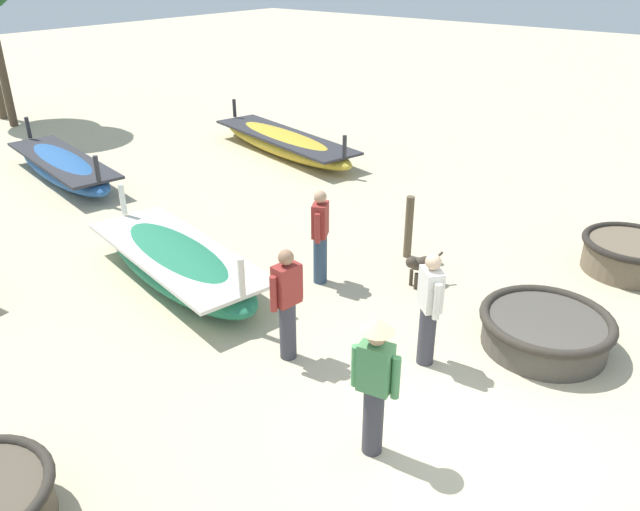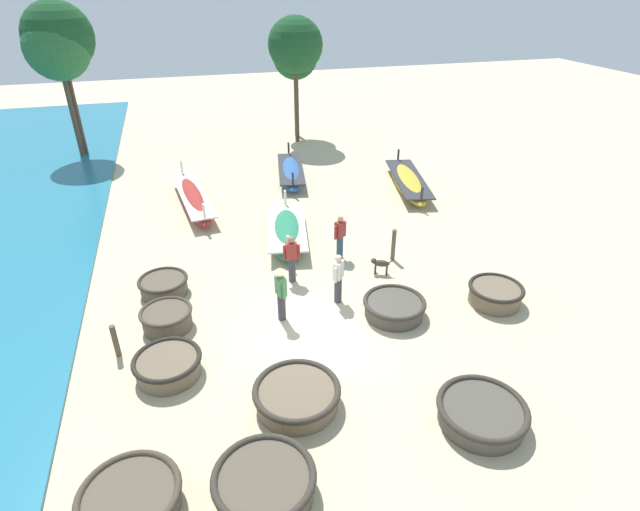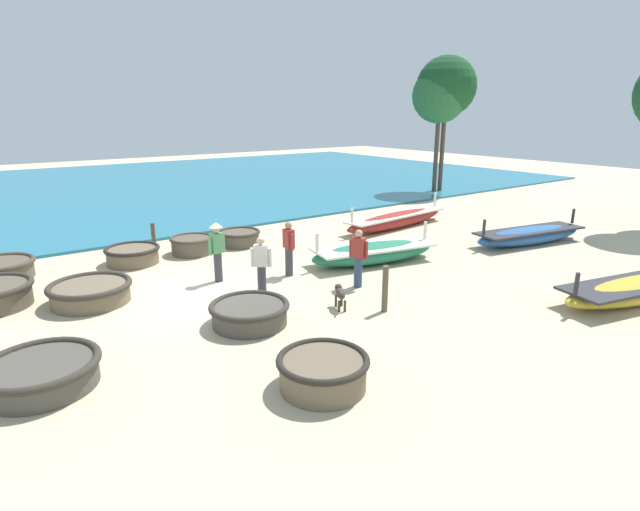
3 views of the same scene
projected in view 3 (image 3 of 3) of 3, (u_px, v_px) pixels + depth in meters
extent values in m
plane|color=#C6B793|center=(203.00, 293.00, 12.90)|extent=(80.00, 80.00, 0.00)
cube|color=teal|center=(132.00, 186.00, 30.70)|extent=(28.00, 52.00, 0.10)
cylinder|color=brown|center=(323.00, 374.00, 8.44)|extent=(1.47, 1.47, 0.52)
torus|color=#28231E|center=(323.00, 360.00, 8.37)|extent=(1.59, 1.59, 0.12)
cylinder|color=brown|center=(192.00, 246.00, 16.42)|extent=(1.31, 1.31, 0.52)
torus|color=#42382B|center=(191.00, 238.00, 16.34)|extent=(1.42, 1.42, 0.10)
cylinder|color=#4C473F|center=(42.00, 375.00, 8.48)|extent=(1.80, 1.80, 0.44)
torus|color=#332D26|center=(40.00, 364.00, 8.41)|extent=(1.95, 1.95, 0.14)
cylinder|color=#4C473F|center=(250.00, 315.00, 10.98)|extent=(1.64, 1.64, 0.44)
torus|color=#332D26|center=(249.00, 306.00, 10.92)|extent=(1.77, 1.77, 0.13)
cylinder|color=brown|center=(133.00, 256.00, 15.35)|extent=(1.52, 1.52, 0.47)
torus|color=#28231E|center=(132.00, 249.00, 15.29)|extent=(1.64, 1.64, 0.12)
cylinder|color=brown|center=(0.00, 271.00, 13.96)|extent=(1.71, 1.71, 0.47)
cylinder|color=brown|center=(239.00, 239.00, 17.47)|extent=(1.37, 1.37, 0.46)
torus|color=#332D26|center=(239.00, 232.00, 17.40)|extent=(1.48, 1.48, 0.11)
cylinder|color=brown|center=(91.00, 294.00, 12.22)|extent=(1.83, 1.83, 0.45)
torus|color=#332D26|center=(90.00, 285.00, 12.15)|extent=(1.97, 1.97, 0.15)
ellipsoid|color=#285693|center=(529.00, 236.00, 17.62)|extent=(1.92, 4.78, 0.59)
cube|color=#2D2D33|center=(530.00, 230.00, 17.57)|extent=(1.89, 4.42, 0.06)
cylinder|color=#2D2D33|center=(573.00, 216.00, 18.37)|extent=(0.10, 0.10, 0.53)
cylinder|color=#2D2D33|center=(484.00, 227.00, 16.59)|extent=(0.10, 0.10, 0.53)
ellipsoid|color=maroon|center=(396.00, 220.00, 20.07)|extent=(1.57, 5.70, 0.62)
cube|color=silver|center=(397.00, 215.00, 20.01)|extent=(1.56, 5.25, 0.06)
cylinder|color=silver|center=(435.00, 199.00, 21.59)|extent=(0.10, 0.10, 0.56)
cylinder|color=silver|center=(352.00, 216.00, 18.24)|extent=(0.10, 0.10, 0.56)
ellipsoid|color=#237551|center=(373.00, 253.00, 15.43)|extent=(2.07, 4.34, 0.62)
cube|color=silver|center=(374.00, 247.00, 15.38)|extent=(2.05, 4.02, 0.06)
cylinder|color=silver|center=(425.00, 230.00, 16.06)|extent=(0.10, 0.10, 0.56)
cylinder|color=silver|center=(317.00, 243.00, 14.51)|extent=(0.10, 0.10, 0.56)
cylinder|color=#2D2D33|center=(577.00, 283.00, 11.37)|extent=(0.10, 0.10, 0.50)
cylinder|color=#383842|center=(289.00, 262.00, 14.18)|extent=(0.22, 0.22, 0.82)
cube|color=maroon|center=(289.00, 239.00, 13.99)|extent=(0.36, 0.26, 0.54)
sphere|color=#A37556|center=(288.00, 225.00, 13.89)|extent=(0.20, 0.20, 0.20)
cylinder|color=maroon|center=(292.00, 242.00, 13.82)|extent=(0.09, 0.09, 0.48)
cylinder|color=maroon|center=(285.00, 239.00, 14.19)|extent=(0.09, 0.09, 0.48)
cylinder|color=#2D425B|center=(358.00, 272.00, 13.28)|extent=(0.22, 0.22, 0.82)
cube|color=maroon|center=(359.00, 248.00, 13.09)|extent=(0.40, 0.35, 0.54)
sphere|color=tan|center=(359.00, 233.00, 12.98)|extent=(0.20, 0.20, 0.20)
cylinder|color=maroon|center=(351.00, 248.00, 13.19)|extent=(0.09, 0.09, 0.48)
cylinder|color=maroon|center=(366.00, 250.00, 13.01)|extent=(0.09, 0.09, 0.48)
cylinder|color=#383842|center=(218.00, 267.00, 13.71)|extent=(0.22, 0.22, 0.82)
cube|color=#4C8E56|center=(217.00, 243.00, 13.52)|extent=(0.28, 0.38, 0.54)
sphere|color=tan|center=(216.00, 230.00, 13.41)|extent=(0.20, 0.20, 0.20)
cylinder|color=#4C8E56|center=(210.00, 246.00, 13.38)|extent=(0.09, 0.09, 0.48)
cylinder|color=#4C8E56|center=(223.00, 243.00, 13.69)|extent=(0.09, 0.09, 0.48)
cone|color=#D1BC84|center=(216.00, 225.00, 13.37)|extent=(0.36, 0.36, 0.14)
cylinder|color=#383842|center=(262.00, 281.00, 12.56)|extent=(0.22, 0.22, 0.82)
cube|color=silver|center=(261.00, 255.00, 12.37)|extent=(0.39, 0.40, 0.54)
sphere|color=#DBB28E|center=(261.00, 241.00, 12.26)|extent=(0.20, 0.20, 0.20)
cylinder|color=silver|center=(270.00, 258.00, 12.37)|extent=(0.09, 0.09, 0.48)
cylinder|color=silver|center=(252.00, 257.00, 12.39)|extent=(0.09, 0.09, 0.48)
ellipsoid|color=#3D3328|center=(340.00, 294.00, 11.78)|extent=(0.56, 0.41, 0.22)
sphere|color=#3D3328|center=(338.00, 287.00, 11.99)|extent=(0.18, 0.18, 0.18)
cylinder|color=#3D3328|center=(343.00, 295.00, 11.53)|extent=(0.20, 0.12, 0.16)
cylinder|color=#3D3328|center=(336.00, 301.00, 12.01)|extent=(0.06, 0.06, 0.28)
cylinder|color=#3D3328|center=(342.00, 300.00, 12.03)|extent=(0.06, 0.06, 0.28)
cylinder|color=#3D3328|center=(339.00, 306.00, 11.66)|extent=(0.06, 0.06, 0.28)
cylinder|color=#3D3328|center=(345.00, 306.00, 11.69)|extent=(0.06, 0.06, 0.28)
cylinder|color=brown|center=(154.00, 236.00, 16.84)|extent=(0.14, 0.14, 0.92)
cylinder|color=brown|center=(385.00, 289.00, 11.59)|extent=(0.14, 0.14, 1.12)
cylinder|color=#4C3D2D|center=(436.00, 155.00, 28.19)|extent=(0.24, 0.24, 4.29)
sphere|color=#286033|center=(440.00, 95.00, 27.30)|extent=(3.00, 3.00, 3.00)
cylinder|color=#4C3D2D|center=(442.00, 151.00, 28.21)|extent=(0.24, 0.24, 4.67)
sphere|color=#194723|center=(446.00, 86.00, 27.24)|extent=(3.27, 3.27, 3.27)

